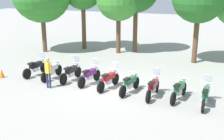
{
  "coord_description": "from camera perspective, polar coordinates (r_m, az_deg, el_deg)",
  "views": [
    {
      "loc": [
        5.47,
        -13.99,
        5.58
      ],
      "look_at": [
        0.0,
        0.5,
        0.9
      ],
      "focal_mm": 46.59,
      "sensor_mm": 36.0,
      "label": 1
    }
  ],
  "objects": [
    {
      "name": "ground_plane",
      "position": [
        16.02,
        -0.63,
        -3.57
      ],
      "size": [
        80.0,
        80.0,
        0.0
      ],
      "primitive_type": "plane",
      "color": "#9E9B93"
    },
    {
      "name": "motorcycle_0",
      "position": [
        18.69,
        -14.7,
        0.53
      ],
      "size": [
        0.66,
        2.19,
        1.37
      ],
      "rotation": [
        0.0,
        0.0,
        1.45
      ],
      "color": "black",
      "rests_on": "ground_plane"
    },
    {
      "name": "motorcycle_1",
      "position": [
        17.85,
        -11.72,
        -0.07
      ],
      "size": [
        0.62,
        2.19,
        0.99
      ],
      "rotation": [
        0.0,
        0.0,
        1.56
      ],
      "color": "black",
      "rests_on": "ground_plane"
    },
    {
      "name": "motorcycle_2",
      "position": [
        17.27,
        -8.01,
        -0.4
      ],
      "size": [
        0.62,
        2.19,
        1.37
      ],
      "rotation": [
        0.0,
        0.0,
        1.49
      ],
      "color": "black",
      "rests_on": "ground_plane"
    },
    {
      "name": "motorcycle_3",
      "position": [
        16.58,
        -4.38,
        -1.02
      ],
      "size": [
        0.7,
        2.18,
        1.37
      ],
      "rotation": [
        0.0,
        0.0,
        1.41
      ],
      "color": "black",
      "rests_on": "ground_plane"
    },
    {
      "name": "motorcycle_4",
      "position": [
        15.84,
        -0.63,
        -1.83
      ],
      "size": [
        0.72,
        2.17,
        1.37
      ],
      "rotation": [
        0.0,
        0.0,
        1.39
      ],
      "color": "black",
      "rests_on": "ground_plane"
    },
    {
      "name": "motorcycle_5",
      "position": [
        15.26,
        3.53,
        -2.65
      ],
      "size": [
        0.71,
        2.18,
        0.99
      ],
      "rotation": [
        0.0,
        0.0,
        1.41
      ],
      "color": "black",
      "rests_on": "ground_plane"
    },
    {
      "name": "motorcycle_6",
      "position": [
        14.8,
        8.06,
        -3.36
      ],
      "size": [
        0.62,
        2.19,
        1.37
      ],
      "rotation": [
        0.0,
        0.0,
        1.52
      ],
      "color": "black",
      "rests_on": "ground_plane"
    },
    {
      "name": "motorcycle_7",
      "position": [
        14.71,
        13.01,
        -3.83
      ],
      "size": [
        0.73,
        2.17,
        0.99
      ],
      "rotation": [
        0.0,
        0.0,
        1.38
      ],
      "color": "black",
      "rests_on": "ground_plane"
    },
    {
      "name": "motorcycle_8",
      "position": [
        14.33,
        17.88,
        -4.73
      ],
      "size": [
        0.62,
        2.19,
        1.37
      ],
      "rotation": [
        0.0,
        0.0,
        1.52
      ],
      "color": "black",
      "rests_on": "ground_plane"
    },
    {
      "name": "person_0",
      "position": [
        16.1,
        -12.46,
        -0.0
      ],
      "size": [
        0.4,
        0.24,
        1.75
      ],
      "rotation": [
        0.0,
        0.0,
        4.68
      ],
      "color": "#232D4C",
      "rests_on": "ground_plane"
    },
    {
      "name": "traffic_cone",
      "position": [
        18.9,
        -20.84,
        -0.61
      ],
      "size": [
        0.32,
        0.32,
        0.55
      ],
      "primitive_type": "cone",
      "color": "orange",
      "rests_on": "ground_plane"
    }
  ]
}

